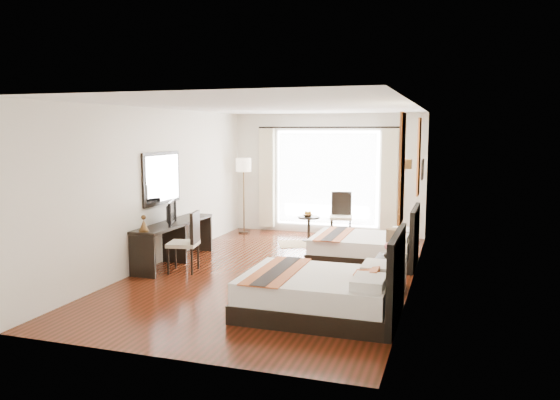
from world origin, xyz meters
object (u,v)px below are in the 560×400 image
(floor_lamp, at_px, (244,170))
(fruit_bowl, at_px, (308,216))
(television, at_px, (168,212))
(bed_near, at_px, (325,292))
(window_chair, at_px, (341,225))
(console_desk, at_px, (174,242))
(nightstand, at_px, (391,274))
(table_lamp, at_px, (395,238))
(vase, at_px, (388,255))
(side_table, at_px, (309,229))
(desk_chair, at_px, (185,253))
(bed_far, at_px, (367,247))

(floor_lamp, distance_m, fruit_bowl, 2.01)
(floor_lamp, bearing_deg, television, -91.50)
(bed_near, height_order, fruit_bowl, bed_near)
(television, bearing_deg, window_chair, -56.34)
(floor_lamp, bearing_deg, fruit_bowl, -16.93)
(bed_near, xyz_separation_m, floor_lamp, (-3.17, 5.08, 1.20))
(bed_near, height_order, console_desk, bed_near)
(fruit_bowl, bearing_deg, floor_lamp, 163.07)
(nightstand, bearing_deg, table_lamp, 77.54)
(bed_near, relative_size, floor_lamp, 1.16)
(console_desk, bearing_deg, floor_lamp, 88.03)
(bed_near, bearing_deg, vase, 62.77)
(floor_lamp, bearing_deg, side_table, -16.08)
(television, xyz_separation_m, fruit_bowl, (1.79, 2.87, -0.40))
(table_lamp, distance_m, floor_lamp, 5.32)
(fruit_bowl, bearing_deg, side_table, 51.71)
(window_chair, bearing_deg, desk_chair, -37.84)
(nightstand, bearing_deg, desk_chair, 179.65)
(bed_near, distance_m, fruit_bowl, 4.80)
(television, bearing_deg, vase, -116.89)
(bed_far, height_order, nightstand, bed_far)
(table_lamp, xyz_separation_m, vase, (-0.07, -0.25, -0.22))
(nightstand, distance_m, fruit_bowl, 3.85)
(bed_near, relative_size, table_lamp, 4.86)
(nightstand, relative_size, table_lamp, 1.27)
(television, bearing_deg, bed_far, -88.62)
(bed_far, distance_m, side_table, 2.16)
(fruit_bowl, xyz_separation_m, window_chair, (0.63, 0.52, -0.25))
(bed_far, height_order, window_chair, bed_far)
(vase, distance_m, console_desk, 3.99)
(bed_far, height_order, fruit_bowl, bed_far)
(window_chair, bearing_deg, vase, 11.58)
(table_lamp, height_order, desk_chair, desk_chair)
(nightstand, relative_size, fruit_bowl, 2.72)
(table_lamp, xyz_separation_m, console_desk, (-4.00, 0.40, -0.41))
(bed_near, distance_m, desk_chair, 3.13)
(bed_near, height_order, floor_lamp, floor_lamp)
(bed_far, xyz_separation_m, window_chair, (-0.91, 2.03, 0.04))
(floor_lamp, height_order, window_chair, floor_lamp)
(bed_far, xyz_separation_m, television, (-3.33, -1.36, 0.69))
(floor_lamp, distance_m, window_chair, 2.61)
(bed_far, relative_size, vase, 14.52)
(bed_near, xyz_separation_m, side_table, (-1.44, 4.58, -0.03))
(vase, relative_size, window_chair, 0.12)
(bed_far, distance_m, television, 3.66)
(bed_far, height_order, table_lamp, bed_far)
(nightstand, bearing_deg, bed_near, -116.56)
(desk_chair, height_order, fruit_bowl, desk_chair)
(vase, bearing_deg, side_table, 122.43)
(bed_far, relative_size, window_chair, 1.81)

